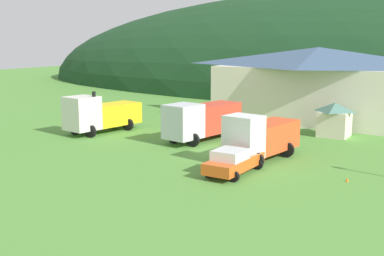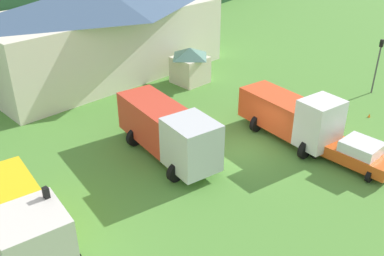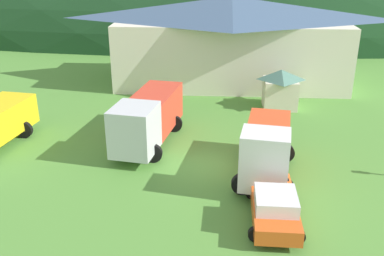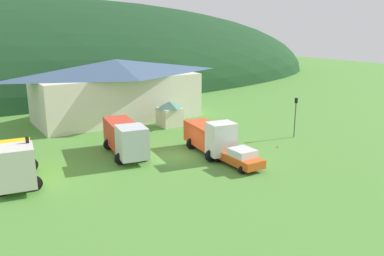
# 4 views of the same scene
# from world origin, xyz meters

# --- Properties ---
(ground_plane) EXTENTS (200.00, 200.00, 0.00)m
(ground_plane) POSITION_xyz_m (0.00, 0.00, 0.00)
(ground_plane) COLOR #518C38
(depot_building) EXTENTS (21.33, 9.69, 7.59)m
(depot_building) POSITION_xyz_m (1.20, 17.00, 3.91)
(depot_building) COLOR silver
(depot_building) RESTS_ON ground
(play_shed_cream) EXTENTS (2.69, 2.64, 2.97)m
(play_shed_cream) POSITION_xyz_m (4.93, 10.20, 1.53)
(play_shed_cream) COLOR beige
(play_shed_cream) RESTS_ON ground
(flatbed_truck_yellow) EXTENTS (3.92, 7.63, 3.47)m
(flatbed_truck_yellow) POSITION_xyz_m (-13.73, 0.88, 1.75)
(flatbed_truck_yellow) COLOR silver
(flatbed_truck_yellow) RESTS_ON ground
(tow_truck_silver) EXTENTS (3.87, 8.06, 3.28)m
(tow_truck_silver) POSITION_xyz_m (-4.08, 2.65, 1.81)
(tow_truck_silver) COLOR silver
(tow_truck_silver) RESTS_ON ground
(heavy_rig_white) EXTENTS (3.68, 6.98, 3.43)m
(heavy_rig_white) POSITION_xyz_m (2.82, -1.11, 1.71)
(heavy_rig_white) COLOR white
(heavy_rig_white) RESTS_ON ground
(service_pickup_orange) EXTENTS (2.44, 5.01, 1.66)m
(service_pickup_orange) POSITION_xyz_m (2.84, -5.24, 0.83)
(service_pickup_orange) COLOR #DC571D
(service_pickup_orange) RESTS_ON ground
(traffic_light_west) EXTENTS (0.20, 0.32, 3.92)m
(traffic_light_west) POSITION_xyz_m (-13.00, -0.52, 2.42)
(traffic_light_west) COLOR #4C4C51
(traffic_light_west) RESTS_ON ground
(traffic_light_east) EXTENTS (0.20, 0.32, 4.27)m
(traffic_light_east) POSITION_xyz_m (13.68, -1.33, 2.61)
(traffic_light_east) COLOR #4C4C51
(traffic_light_east) RESTS_ON ground
(traffic_cone_near_pickup) EXTENTS (0.36, 0.36, 0.52)m
(traffic_cone_near_pickup) POSITION_xyz_m (9.43, -3.21, 0.00)
(traffic_cone_near_pickup) COLOR orange
(traffic_cone_near_pickup) RESTS_ON ground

